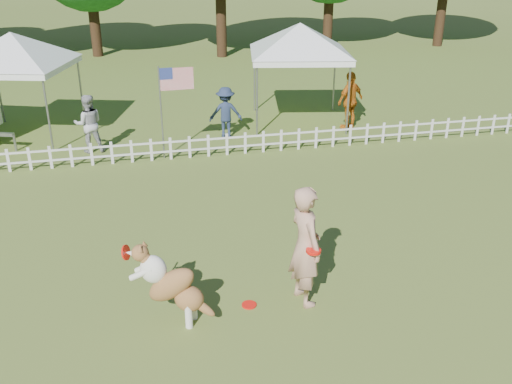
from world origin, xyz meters
TOP-DOWN VIEW (x-y plane):
  - ground at (0.00, 0.00)m, footprint 120.00×120.00m
  - picket_fence at (0.00, 7.00)m, footprint 22.00×0.08m
  - handler at (0.76, 0.08)m, footprint 0.60×0.80m
  - dog at (-1.31, -0.01)m, footprint 1.28×0.88m
  - frisbee_on_turf at (-0.13, 0.12)m, footprint 0.27×0.27m
  - canopy_tent_left at (-4.73, 9.95)m, footprint 3.50×3.50m
  - canopy_tent_right at (3.48, 9.53)m, footprint 3.39×3.39m
  - flag_pole at (-0.92, 7.14)m, footprint 0.93×0.14m
  - spectator_a at (-2.81, 8.09)m, footprint 0.80×0.64m
  - spectator_b at (1.00, 8.54)m, footprint 1.00×0.64m
  - spectator_c at (4.81, 8.52)m, footprint 1.10×0.84m

SIDE VIEW (x-z plane):
  - ground at x=0.00m, z-range 0.00..0.00m
  - frisbee_on_turf at x=-0.13m, z-range 0.00..0.02m
  - picket_fence at x=0.00m, z-range 0.00..0.60m
  - dog at x=-1.31m, z-range 0.00..1.26m
  - spectator_b at x=1.00m, z-range 0.00..1.47m
  - spectator_a at x=-2.81m, z-range 0.00..1.58m
  - spectator_c at x=4.81m, z-range 0.00..1.74m
  - handler at x=0.76m, z-range 0.00..1.98m
  - flag_pole at x=-0.92m, z-range 0.00..2.42m
  - canopy_tent_left at x=-4.73m, z-range 0.00..2.92m
  - canopy_tent_right at x=3.48m, z-range 0.00..2.98m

